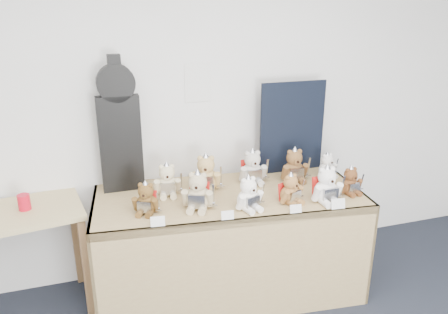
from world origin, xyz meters
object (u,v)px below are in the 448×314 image
object	(u,v)px
guitar_case	(119,127)
teddy_front_far_right	(327,186)
teddy_front_right	(291,190)
teddy_front_left	(198,192)
teddy_front_end	(351,182)
teddy_front_centre	(249,195)
teddy_back_centre_left	(206,174)
red_cup	(24,202)
teddy_front_far_left	(146,199)
teddy_back_centre_right	(252,168)
teddy_back_right	(294,167)
teddy_back_end	(327,166)
side_table	(8,231)
display_table	(232,220)
teddy_back_left	(167,181)

from	to	relation	value
guitar_case	teddy_front_far_right	distance (m)	1.53
teddy_front_right	teddy_front_far_right	world-z (taller)	teddy_front_far_right
teddy_front_left	teddy_front_end	world-z (taller)	teddy_front_left
teddy_front_centre	teddy_back_centre_left	distance (m)	0.45
red_cup	teddy_front_end	bearing A→B (deg)	-11.22
teddy_front_far_left	teddy_front_left	world-z (taller)	teddy_front_left
guitar_case	teddy_back_centre_left	distance (m)	0.72
teddy_front_centre	teddy_back_centre_right	world-z (taller)	teddy_back_centre_right
red_cup	teddy_back_right	size ratio (longest dim) A/B	0.37
red_cup	teddy_back_end	world-z (taller)	teddy_back_end
guitar_case	teddy_back_centre_right	distance (m)	1.05
side_table	teddy_front_centre	distance (m)	1.66
display_table	teddy_front_far_left	bearing A→B (deg)	-170.45
red_cup	teddy_front_far_right	size ratio (longest dim) A/B	0.37
teddy_front_left	teddy_front_centre	distance (m)	0.34
teddy_back_right	teddy_back_end	distance (m)	0.29
teddy_front_far_left	teddy_back_left	distance (m)	0.31
teddy_back_centre_left	teddy_back_right	world-z (taller)	teddy_back_centre_left
teddy_front_centre	teddy_back_end	size ratio (longest dim) A/B	1.19
guitar_case	red_cup	distance (m)	0.82
teddy_back_left	teddy_back_centre_right	distance (m)	0.68
display_table	teddy_front_far_right	distance (m)	0.73
teddy_front_right	teddy_back_centre_right	world-z (taller)	teddy_back_centre_right
red_cup	teddy_front_right	xyz separation A→B (m)	(1.77, -0.46, 0.04)
guitar_case	teddy_back_end	bearing A→B (deg)	-9.10
display_table	side_table	world-z (taller)	display_table
side_table	teddy_back_end	world-z (taller)	teddy_back_end
guitar_case	teddy_front_end	bearing A→B (deg)	-20.86
teddy_back_centre_left	teddy_back_centre_right	distance (m)	0.38
guitar_case	teddy_front_left	world-z (taller)	guitar_case
teddy_back_right	teddy_back_centre_right	bearing A→B (deg)	172.94
teddy_front_far_left	teddy_back_right	distance (m)	1.21
side_table	guitar_case	distance (m)	1.03
guitar_case	red_cup	size ratio (longest dim) A/B	9.15
teddy_front_left	teddy_back_end	xyz separation A→B (m)	(1.14, 0.25, -0.03)
teddy_front_left	teddy_back_centre_right	xyz separation A→B (m)	(0.52, 0.32, -0.00)
teddy_front_far_right	teddy_front_end	size ratio (longest dim) A/B	1.29
side_table	teddy_front_left	world-z (taller)	teddy_front_left
teddy_front_left	teddy_back_centre_left	xyz separation A→B (m)	(0.14, 0.29, 0.00)
teddy_front_right	teddy_back_left	size ratio (longest dim) A/B	0.90
side_table	teddy_back_right	distance (m)	2.12
teddy_front_end	teddy_back_left	distance (m)	1.34
teddy_front_end	teddy_back_end	size ratio (longest dim) A/B	1.03
teddy_back_centre_left	teddy_back_left	bearing A→B (deg)	-160.08
side_table	teddy_back_right	bearing A→B (deg)	-10.74
teddy_front_right	teddy_front_far_right	xyz separation A→B (m)	(0.25, -0.06, 0.02)
teddy_front_far_left	teddy_front_left	xyz separation A→B (m)	(0.34, -0.04, 0.02)
display_table	teddy_front_right	distance (m)	0.50
teddy_back_centre_left	teddy_back_end	xyz separation A→B (m)	(1.00, -0.05, -0.03)
side_table	teddy_back_left	world-z (taller)	teddy_back_left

